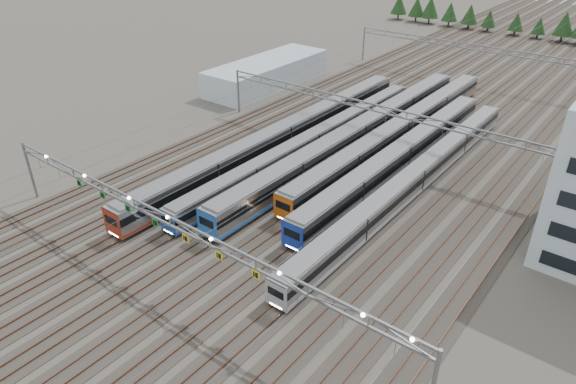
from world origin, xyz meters
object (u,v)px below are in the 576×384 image
Objects in this scene: train_f at (415,179)px; west_shed at (267,73)px; train_b at (312,142)px; gantry_mid at (373,113)px; train_c at (357,135)px; gantry_far at (479,52)px; train_d at (400,131)px; train_a at (284,136)px; gantry_near at (169,223)px; train_e at (400,157)px.

west_shed is (-45.28, 23.26, 0.68)m from train_f.
gantry_mid reaches higher than train_b.
train_c is 45.66m from gantry_far.
train_d is at bearing 67.52° from gantry_mid.
gantry_near reaches higher than train_a.
gantry_near reaches higher than west_shed.
train_a is 1.05× the size of train_d.
train_a is 14.26m from gantry_mid.
train_a is at bearing -165.74° from train_e.
train_c is 7.38m from train_d.
west_shed reaches higher than train_d.
train_e is 6.40m from train_f.
gantry_far is (0.00, 45.00, 0.00)m from gantry_mid.
train_e is 8.54m from gantry_mid.
train_e is 0.92× the size of gantry_near.
train_b is (4.50, 1.48, -0.32)m from train_a.
west_shed is at bearing 134.36° from train_a.
train_b is at bearing -38.65° from west_shed.
train_f is (13.50, -7.27, -0.33)m from train_c.
train_c reaches higher than train_f.
train_d is 1.17× the size of train_e.
train_a is at bearing -102.05° from gantry_far.
train_e is 0.92× the size of gantry_far.
gantry_far reaches higher than west_shed.
west_shed reaches higher than train_b.
train_f is (4.50, -4.54, -0.26)m from train_e.
gantry_mid is (-11.25, 7.69, 4.43)m from train_f.
train_e is (18.00, 4.57, -0.03)m from train_a.
west_shed reaches higher than train_c.
train_e is 37.91m from gantry_near.
train_c is (4.50, 5.83, 0.37)m from train_b.
train_b is at bearing 18.15° from train_a.
gantry_mid is at bearing 89.93° from gantry_near.
west_shed is at bearing 152.81° from train_f.
train_e is 48.79m from gantry_far.
gantry_far is at bearing 90.00° from gantry_mid.
train_b is at bearing -97.50° from gantry_far.
train_d is at bearing 117.67° from train_e.
train_d reaches higher than train_f.
west_shed is at bearing 164.39° from train_d.
west_shed reaches higher than train_e.
train_a is 1.08× the size of train_f.
train_c reaches higher than train_b.
gantry_near is at bearing -92.89° from train_d.
train_a is at bearing -135.74° from train_d.
gantry_far is at bearing 87.16° from train_c.
train_d is 1.02× the size of train_f.
west_shed is (-36.28, 10.13, 0.45)m from train_d.
train_c is at bearing 39.06° from train_a.
gantry_mid reaches higher than train_e.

